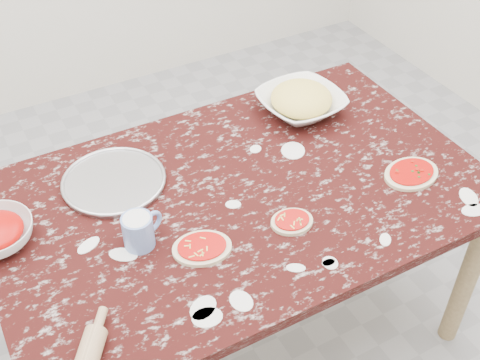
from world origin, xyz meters
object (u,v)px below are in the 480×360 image
worktable (240,210)px  flour_mug (139,230)px  pizza_tray (114,182)px  cheese_bowl (301,104)px

worktable → flour_mug: bearing=-170.6°
worktable → pizza_tray: pizza_tray is taller
pizza_tray → cheese_bowl: cheese_bowl is taller
pizza_tray → flour_mug: bearing=-94.3°
cheese_bowl → pizza_tray: bearing=-176.1°
cheese_bowl → flour_mug: (-0.79, -0.35, 0.02)m
worktable → cheese_bowl: (0.42, 0.29, 0.12)m
cheese_bowl → flour_mug: size_ratio=2.30×
worktable → cheese_bowl: size_ratio=5.18×
pizza_tray → flour_mug: (-0.02, -0.30, 0.05)m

